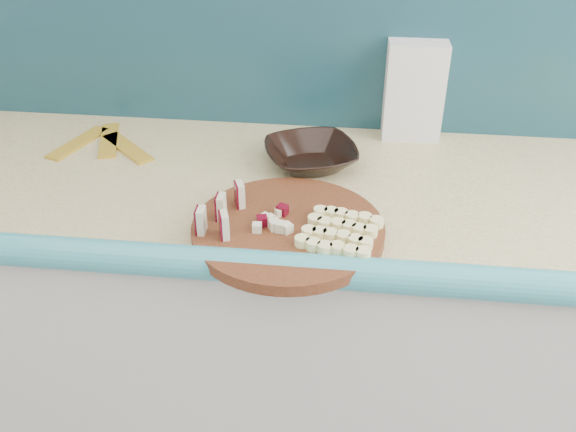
# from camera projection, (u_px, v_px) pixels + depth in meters

# --- Properties ---
(kitchen_counter) EXTENTS (2.20, 0.63, 0.91)m
(kitchen_counter) POSITION_uv_depth(u_px,v_px,m) (242.00, 336.00, 1.60)
(kitchen_counter) COLOR beige
(kitchen_counter) RESTS_ON ground
(backsplash) EXTENTS (2.20, 0.02, 0.50)m
(backsplash) POSITION_uv_depth(u_px,v_px,m) (252.00, 20.00, 1.46)
(backsplash) COLOR teal
(backsplash) RESTS_ON kitchen_counter
(cutting_board) EXTENTS (0.42, 0.42, 0.02)m
(cutting_board) POSITION_uv_depth(u_px,v_px,m) (288.00, 230.00, 1.17)
(cutting_board) COLOR #441E0E
(cutting_board) RESTS_ON kitchen_counter
(apple_wedges) EXTENTS (0.07, 0.14, 0.05)m
(apple_wedges) POSITION_uv_depth(u_px,v_px,m) (222.00, 211.00, 1.16)
(apple_wedges) COLOR beige
(apple_wedges) RESTS_ON cutting_board
(apple_chunks) EXTENTS (0.06, 0.06, 0.02)m
(apple_chunks) POSITION_uv_depth(u_px,v_px,m) (277.00, 219.00, 1.16)
(apple_chunks) COLOR beige
(apple_chunks) RESTS_ON cutting_board
(banana_slices) EXTENTS (0.15, 0.15, 0.02)m
(banana_slices) POSITION_uv_depth(u_px,v_px,m) (340.00, 231.00, 1.13)
(banana_slices) COLOR #FCF09A
(banana_slices) RESTS_ON cutting_board
(brown_bowl) EXTENTS (0.25, 0.25, 0.05)m
(brown_bowl) POSITION_uv_depth(u_px,v_px,m) (311.00, 156.00, 1.39)
(brown_bowl) COLOR black
(brown_bowl) RESTS_ON kitchen_counter
(flour_bag) EXTENTS (0.14, 0.10, 0.23)m
(flour_bag) POSITION_uv_depth(u_px,v_px,m) (414.00, 89.00, 1.47)
(flour_bag) COLOR silver
(flour_bag) RESTS_ON kitchen_counter
(banana_peel) EXTENTS (0.25, 0.20, 0.01)m
(banana_peel) POSITION_uv_depth(u_px,v_px,m) (105.00, 144.00, 1.48)
(banana_peel) COLOR gold
(banana_peel) RESTS_ON kitchen_counter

